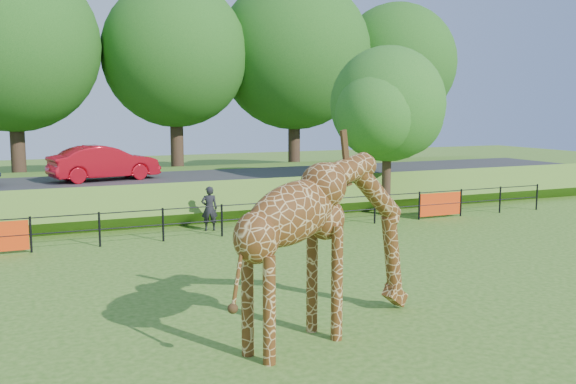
% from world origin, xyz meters
% --- Properties ---
extents(ground, '(90.00, 90.00, 0.00)m').
position_xyz_m(ground, '(0.00, 0.00, 0.00)').
color(ground, '#346419').
rests_on(ground, ground).
extents(giraffe, '(4.86, 2.57, 3.48)m').
position_xyz_m(giraffe, '(-1.00, -1.79, 1.74)').
color(giraffe, '#552F11').
rests_on(giraffe, ground).
extents(perimeter_fence, '(28.07, 0.10, 1.10)m').
position_xyz_m(perimeter_fence, '(0.00, 8.00, 0.55)').
color(perimeter_fence, black).
rests_on(perimeter_fence, ground).
extents(embankment, '(40.00, 9.00, 1.30)m').
position_xyz_m(embankment, '(0.00, 15.50, 0.65)').
color(embankment, '#346419').
rests_on(embankment, ground).
extents(road, '(40.00, 5.00, 0.12)m').
position_xyz_m(road, '(0.00, 14.00, 1.36)').
color(road, '#29292C').
rests_on(road, embankment).
extents(car_red, '(4.46, 2.32, 1.40)m').
position_xyz_m(car_red, '(-2.96, 14.03, 2.12)').
color(car_red, red).
rests_on(car_red, road).
extents(visitor, '(0.64, 0.49, 1.58)m').
position_xyz_m(visitor, '(-0.08, 9.16, 0.79)').
color(visitor, black).
rests_on(visitor, ground).
extents(tree_east, '(5.40, 4.71, 6.76)m').
position_xyz_m(tree_east, '(7.60, 9.63, 4.28)').
color(tree_east, black).
rests_on(tree_east, ground).
extents(bg_tree_line, '(37.30, 8.80, 11.82)m').
position_xyz_m(bg_tree_line, '(1.89, 22.00, 7.19)').
color(bg_tree_line, black).
rests_on(bg_tree_line, ground).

